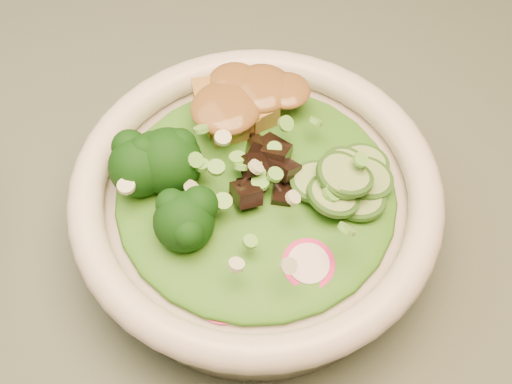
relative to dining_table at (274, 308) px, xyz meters
name	(u,v)px	position (x,y,z in m)	size (l,w,h in m)	color
dining_table	(274,308)	(0.00, 0.00, 0.00)	(1.20, 0.80, 0.75)	black
salad_bowl	(256,206)	(-0.01, 0.02, 0.15)	(0.27, 0.27, 0.07)	silver
lettuce_bed	(256,191)	(-0.01, 0.02, 0.17)	(0.20, 0.20, 0.02)	#2D6415
broccoli_florets	(167,195)	(-0.07, 0.03, 0.19)	(0.08, 0.07, 0.04)	black
radish_slices	(278,270)	(-0.02, -0.04, 0.18)	(0.11, 0.04, 0.02)	#B80E58
cucumber_slices	(346,170)	(0.05, 0.00, 0.19)	(0.07, 0.07, 0.04)	#85B866
mushroom_heap	(253,166)	(-0.01, 0.03, 0.19)	(0.07, 0.07, 0.04)	black
tofu_cubes	(243,113)	(0.01, 0.08, 0.19)	(0.09, 0.06, 0.04)	olive
peanut_sauce	(243,102)	(0.01, 0.08, 0.20)	(0.07, 0.06, 0.02)	brown
scallion_garnish	(256,172)	(-0.01, 0.02, 0.20)	(0.19, 0.19, 0.02)	#62B43F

